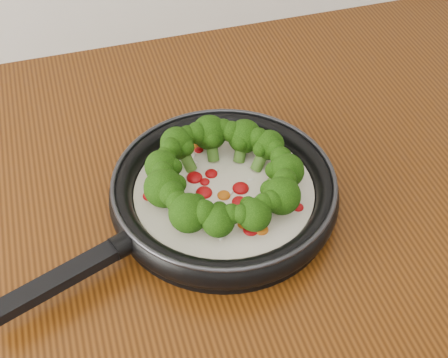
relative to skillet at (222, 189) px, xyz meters
name	(u,v)px	position (x,y,z in m)	size (l,w,h in m)	color
skillet	(222,189)	(0.00, 0.00, 0.00)	(0.49, 0.38, 0.09)	black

